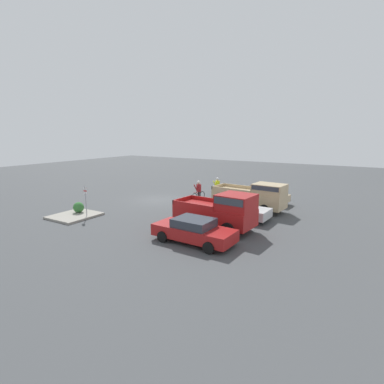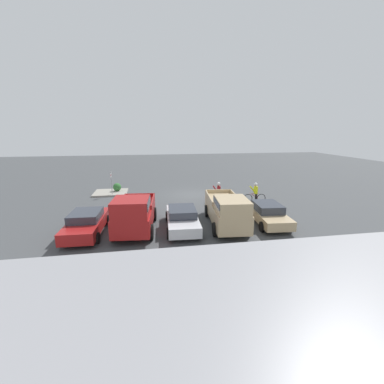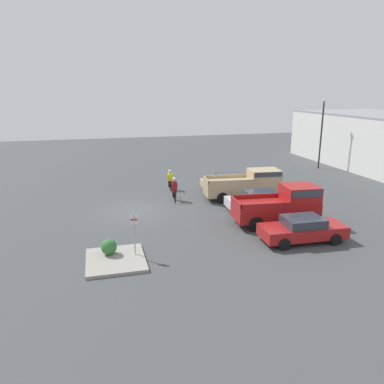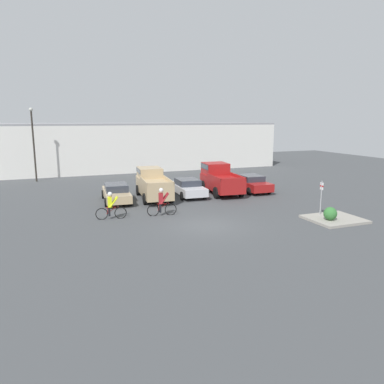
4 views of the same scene
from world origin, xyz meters
name	(u,v)px [view 2 (image 2 of 4)]	position (x,y,z in m)	size (l,w,h in m)	color
ground_plane	(191,194)	(0.00, 0.00, 0.00)	(80.00, 80.00, 0.00)	#424447
sedan_0	(267,213)	(-3.68, 8.16, 0.67)	(2.17, 4.76, 1.31)	tan
pickup_truck_0	(227,210)	(-0.84, 8.51, 1.13)	(2.50, 5.72, 2.18)	tan
sedan_1	(182,218)	(1.92, 8.30, 0.68)	(2.14, 4.67, 1.33)	silver
pickup_truck_1	(134,213)	(4.76, 8.44, 1.21)	(2.60, 5.18, 2.35)	maroon
sedan_2	(87,223)	(7.52, 8.19, 0.69)	(2.12, 4.62, 1.35)	maroon
cyclist_0	(218,192)	(-1.75, 3.13, 0.90)	(1.86, 0.51, 1.78)	black
cyclist_1	(255,192)	(-4.85, 3.44, 0.87)	(1.85, 0.51, 1.70)	black
fire_lane_sign	(111,181)	(7.26, -0.74, 1.37)	(0.06, 0.30, 2.26)	#9E9EA3
curb_island	(111,193)	(7.53, -1.71, 0.07)	(3.06, 2.76, 0.15)	gray
shrub	(117,187)	(6.95, -1.97, 0.53)	(0.77, 0.77, 0.77)	#337033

